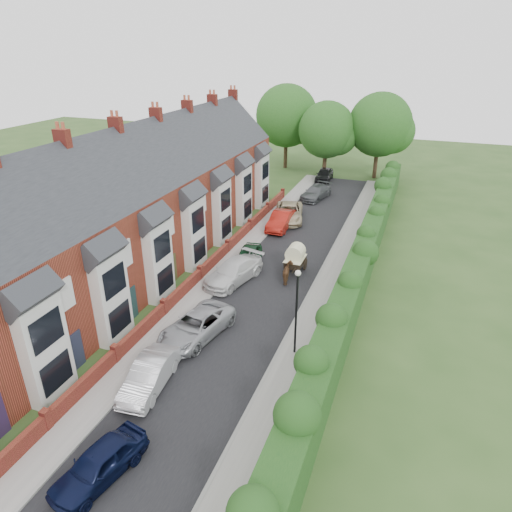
{
  "coord_description": "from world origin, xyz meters",
  "views": [
    {
      "loc": [
        8.48,
        -15.89,
        15.59
      ],
      "look_at": [
        -1.34,
        10.73,
        2.2
      ],
      "focal_mm": 32.0,
      "sensor_mm": 36.0,
      "label": 1
    }
  ],
  "objects_px": {
    "car_grey": "(316,192)",
    "car_black": "(324,174)",
    "car_silver_a": "(149,375)",
    "car_red": "(281,220)",
    "lamppost": "(297,302)",
    "car_navy": "(99,464)",
    "horse": "(288,273)",
    "car_white": "(233,271)",
    "horse_cart": "(295,256)",
    "car_beige": "(289,213)",
    "car_green": "(248,256)",
    "car_silver_b": "(197,325)"
  },
  "relations": [
    {
      "from": "car_silver_a",
      "to": "car_green",
      "type": "relative_size",
      "value": 1.08
    },
    {
      "from": "car_silver_b",
      "to": "horse_cart",
      "type": "distance_m",
      "value": 10.43
    },
    {
      "from": "car_navy",
      "to": "car_silver_a",
      "type": "relative_size",
      "value": 0.94
    },
    {
      "from": "lamppost",
      "to": "horse",
      "type": "height_order",
      "value": "lamppost"
    },
    {
      "from": "car_silver_b",
      "to": "car_white",
      "type": "xyz_separation_m",
      "value": [
        -0.61,
        6.96,
        0.04
      ]
    },
    {
      "from": "car_silver_a",
      "to": "car_white",
      "type": "xyz_separation_m",
      "value": [
        -0.4,
        11.63,
        0.05
      ]
    },
    {
      "from": "car_silver_a",
      "to": "car_red",
      "type": "height_order",
      "value": "car_red"
    },
    {
      "from": "car_red",
      "to": "horse",
      "type": "xyz_separation_m",
      "value": [
        3.58,
        -9.77,
        -0.08
      ]
    },
    {
      "from": "lamppost",
      "to": "horse_cart",
      "type": "distance_m",
      "value": 10.17
    },
    {
      "from": "car_silver_b",
      "to": "horse",
      "type": "height_order",
      "value": "car_silver_b"
    },
    {
      "from": "car_beige",
      "to": "car_black",
      "type": "relative_size",
      "value": 1.25
    },
    {
      "from": "car_white",
      "to": "car_grey",
      "type": "height_order",
      "value": "car_white"
    },
    {
      "from": "car_beige",
      "to": "car_navy",
      "type": "bearing_deg",
      "value": -102.09
    },
    {
      "from": "car_black",
      "to": "horse_cart",
      "type": "distance_m",
      "value": 25.24
    },
    {
      "from": "car_white",
      "to": "horse_cart",
      "type": "relative_size",
      "value": 1.76
    },
    {
      "from": "car_navy",
      "to": "car_silver_a",
      "type": "xyz_separation_m",
      "value": [
        -0.99,
        5.17,
        0.02
      ]
    },
    {
      "from": "car_beige",
      "to": "car_grey",
      "type": "bearing_deg",
      "value": 68.71
    },
    {
      "from": "car_red",
      "to": "car_grey",
      "type": "xyz_separation_m",
      "value": [
        0.96,
        9.6,
        -0.07
      ]
    },
    {
      "from": "lamppost",
      "to": "car_grey",
      "type": "bearing_deg",
      "value": 101.09
    },
    {
      "from": "car_navy",
      "to": "horse",
      "type": "xyz_separation_m",
      "value": [
        2.31,
        17.98,
        0.0
      ]
    },
    {
      "from": "car_silver_a",
      "to": "car_grey",
      "type": "xyz_separation_m",
      "value": [
        0.67,
        32.18,
        -0.01
      ]
    },
    {
      "from": "horse_cart",
      "to": "car_grey",
      "type": "bearing_deg",
      "value": 98.49
    },
    {
      "from": "car_green",
      "to": "car_black",
      "type": "distance_m",
      "value": 25.13
    },
    {
      "from": "car_white",
      "to": "car_red",
      "type": "xyz_separation_m",
      "value": [
        0.12,
        10.95,
        0.01
      ]
    },
    {
      "from": "car_navy",
      "to": "car_beige",
      "type": "xyz_separation_m",
      "value": [
        -1.2,
        30.0,
        0.07
      ]
    },
    {
      "from": "lamppost",
      "to": "car_green",
      "type": "relative_size",
      "value": 1.27
    },
    {
      "from": "car_silver_b",
      "to": "car_green",
      "type": "distance_m",
      "value": 9.85
    },
    {
      "from": "car_grey",
      "to": "car_white",
      "type": "bearing_deg",
      "value": -81.02
    },
    {
      "from": "lamppost",
      "to": "car_black",
      "type": "distance_m",
      "value": 35.22
    },
    {
      "from": "car_green",
      "to": "car_grey",
      "type": "bearing_deg",
      "value": 78.57
    },
    {
      "from": "horse_cart",
      "to": "car_beige",
      "type": "bearing_deg",
      "value": 108.97
    },
    {
      "from": "car_beige",
      "to": "car_green",
      "type": "bearing_deg",
      "value": -105.42
    },
    {
      "from": "car_navy",
      "to": "car_white",
      "type": "distance_m",
      "value": 16.86
    },
    {
      "from": "car_green",
      "to": "car_beige",
      "type": "height_order",
      "value": "car_beige"
    },
    {
      "from": "car_silver_a",
      "to": "car_green",
      "type": "distance_m",
      "value": 14.51
    },
    {
      "from": "car_navy",
      "to": "car_green",
      "type": "height_order",
      "value": "car_navy"
    },
    {
      "from": "car_silver_b",
      "to": "horse_cart",
      "type": "xyz_separation_m",
      "value": [
        3.08,
        9.95,
        0.52
      ]
    },
    {
      "from": "car_green",
      "to": "car_black",
      "type": "bearing_deg",
      "value": 81.25
    },
    {
      "from": "car_black",
      "to": "car_silver_a",
      "type": "bearing_deg",
      "value": -91.92
    },
    {
      "from": "car_red",
      "to": "car_black",
      "type": "height_order",
      "value": "car_red"
    },
    {
      "from": "car_silver_b",
      "to": "car_beige",
      "type": "bearing_deg",
      "value": 102.51
    },
    {
      "from": "car_grey",
      "to": "car_black",
      "type": "relative_size",
      "value": 1.11
    },
    {
      "from": "car_silver_b",
      "to": "horse_cart",
      "type": "height_order",
      "value": "horse_cart"
    },
    {
      "from": "car_grey",
      "to": "horse_cart",
      "type": "distance_m",
      "value": 17.76
    },
    {
      "from": "car_red",
      "to": "lamppost",
      "type": "bearing_deg",
      "value": -70.83
    },
    {
      "from": "car_white",
      "to": "lamppost",
      "type": "bearing_deg",
      "value": -31.81
    },
    {
      "from": "car_silver_b",
      "to": "car_black",
      "type": "bearing_deg",
      "value": 101.72
    },
    {
      "from": "car_black",
      "to": "car_red",
      "type": "bearing_deg",
      "value": -92.79
    },
    {
      "from": "lamppost",
      "to": "horse",
      "type": "xyz_separation_m",
      "value": [
        -2.7,
        7.78,
        -2.59
      ]
    },
    {
      "from": "car_navy",
      "to": "car_beige",
      "type": "relative_size",
      "value": 0.74
    }
  ]
}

